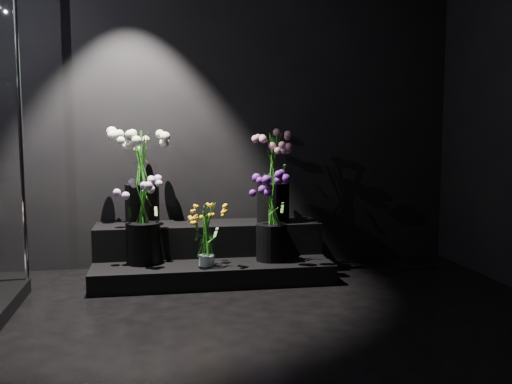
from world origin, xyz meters
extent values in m
plane|color=black|center=(0.00, 0.00, 0.00)|extent=(4.00, 4.00, 0.00)
plane|color=black|center=(0.00, 2.00, 1.40)|extent=(4.00, 0.00, 4.00)
cube|color=black|center=(-0.12, 1.56, 0.07)|extent=(1.77, 0.79, 0.15)
cube|color=black|center=(-0.12, 1.75, 0.27)|extent=(1.77, 0.39, 0.25)
cylinder|color=white|center=(-0.17, 1.33, 0.26)|extent=(0.12, 0.12, 0.23)
cylinder|color=black|center=(-0.62, 1.49, 0.30)|extent=(0.25, 0.25, 0.30)
cylinder|color=black|center=(0.33, 1.42, 0.29)|extent=(0.24, 0.24, 0.28)
cylinder|color=black|center=(-0.63, 1.73, 0.56)|extent=(0.26, 0.26, 0.32)
cylinder|color=black|center=(0.40, 1.71, 0.55)|extent=(0.26, 0.26, 0.32)
camera|label=1|loc=(-0.52, -2.74, 1.14)|focal=40.00mm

